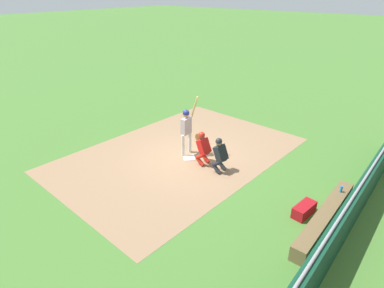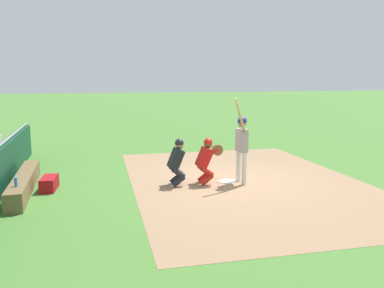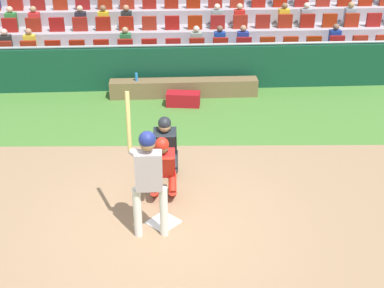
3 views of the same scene
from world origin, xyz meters
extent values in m
plane|color=#45752F|center=(0.00, 0.00, 0.00)|extent=(160.00, 160.00, 0.00)
cube|color=#937153|center=(0.00, 0.50, 0.00)|extent=(9.70, 6.76, 0.01)
cube|color=white|center=(0.00, 0.00, 0.02)|extent=(0.62, 0.62, 0.02)
cylinder|color=silver|center=(-0.01, 0.30, 0.44)|extent=(0.13, 0.13, 0.88)
cylinder|color=silver|center=(0.40, 0.30, 0.44)|extent=(0.13, 0.13, 0.88)
cube|color=#A29195|center=(0.19, 0.30, 1.20)|extent=(0.41, 0.22, 0.63)
sphere|color=#A7724C|center=(0.19, 0.30, 1.66)|extent=(0.23, 0.23, 0.23)
sphere|color=navy|center=(0.19, 0.30, 1.73)|extent=(0.26, 0.26, 0.26)
cylinder|color=#A29195|center=(0.24, 0.28, 1.49)|extent=(0.45, 0.14, 0.14)
cylinder|color=#A29195|center=(0.40, 0.27, 1.49)|extent=(0.17, 0.15, 0.13)
cylinder|color=tan|center=(0.46, 0.12, 1.94)|extent=(0.08, 0.33, 0.85)
sphere|color=black|center=(0.45, 0.25, 1.52)|extent=(0.06, 0.06, 0.06)
cylinder|color=red|center=(-0.17, -0.67, 0.15)|extent=(0.15, 0.39, 0.34)
cylinder|color=red|center=(-0.17, -0.67, 0.37)|extent=(0.15, 0.39, 0.33)
cylinder|color=red|center=(0.15, -0.67, 0.15)|extent=(0.15, 0.39, 0.34)
cylinder|color=red|center=(0.15, -0.67, 0.37)|extent=(0.15, 0.39, 0.33)
cube|color=red|center=(-0.01, -0.71, 0.73)|extent=(0.43, 0.45, 0.60)
cube|color=red|center=(-0.01, -0.59, 0.73)|extent=(0.39, 0.24, 0.44)
sphere|color=brown|center=(-0.01, -0.60, 1.09)|extent=(0.22, 0.22, 0.22)
cube|color=black|center=(-0.01, -0.60, 1.09)|extent=(0.20, 0.12, 0.20)
sphere|color=red|center=(-0.01, -0.60, 1.16)|extent=(0.24, 0.24, 0.24)
cylinder|color=brown|center=(0.12, -0.37, 0.95)|extent=(0.08, 0.30, 0.30)
cylinder|color=red|center=(0.14, -0.55, 0.88)|extent=(0.14, 0.40, 0.22)
cylinder|color=#202228|center=(-0.22, -1.44, 0.15)|extent=(0.15, 0.39, 0.34)
cylinder|color=#202228|center=(-0.22, -1.44, 0.37)|extent=(0.15, 0.39, 0.33)
cylinder|color=#202228|center=(0.10, -1.46, 0.15)|extent=(0.15, 0.39, 0.34)
cylinder|color=#202228|center=(0.10, -1.46, 0.37)|extent=(0.15, 0.39, 0.33)
cube|color=black|center=(-0.06, -1.50, 0.73)|extent=(0.43, 0.44, 0.60)
cube|color=#202228|center=(-0.06, -1.38, 0.73)|extent=(0.39, 0.23, 0.45)
sphere|color=#A57C56|center=(-0.06, -1.39, 1.10)|extent=(0.22, 0.22, 0.22)
cube|color=black|center=(-0.06, -1.39, 1.10)|extent=(0.20, 0.12, 0.20)
sphere|color=#202228|center=(-0.06, -1.39, 1.16)|extent=(0.24, 0.24, 0.24)
cube|color=#103F2A|center=(0.00, -5.92, 0.57)|extent=(12.04, 0.24, 1.14)
cylinder|color=gray|center=(0.00, -5.92, 1.18)|extent=(12.04, 0.07, 0.07)
cube|color=brown|center=(-0.56, -5.37, 0.22)|extent=(3.77, 0.40, 0.44)
cylinder|color=blue|center=(0.64, -5.38, 0.54)|extent=(0.07, 0.07, 0.20)
cube|color=maroon|center=(-0.52, -4.77, 0.17)|extent=(0.86, 0.46, 0.34)
cube|color=#9E959E|center=(0.00, -7.76, 0.21)|extent=(17.67, 0.90, 0.43)
cube|color=maroon|center=(-6.57, -7.63, 0.64)|extent=(0.44, 0.10, 0.42)
cube|color=maroon|center=(-5.88, -7.63, 0.64)|extent=(0.44, 0.10, 0.42)
cube|color=maroon|center=(-5.19, -7.63, 0.64)|extent=(0.44, 0.10, 0.42)
cube|color=navy|center=(-5.19, -7.86, 0.69)|extent=(0.32, 0.22, 0.52)
sphere|color=brown|center=(-5.19, -7.86, 1.05)|extent=(0.19, 0.19, 0.19)
cube|color=maroon|center=(-4.50, -7.63, 0.64)|extent=(0.44, 0.10, 0.42)
cube|color=maroon|center=(-3.80, -7.63, 0.64)|extent=(0.44, 0.10, 0.42)
cube|color=maroon|center=(-3.11, -7.63, 0.64)|extent=(0.44, 0.10, 0.42)
cube|color=maroon|center=(-2.42, -7.63, 0.64)|extent=(0.44, 0.10, 0.42)
cube|color=navy|center=(-2.42, -7.86, 0.69)|extent=(0.32, 0.22, 0.52)
sphere|color=#AC775A|center=(-2.42, -7.86, 1.05)|extent=(0.19, 0.19, 0.19)
cube|color=maroon|center=(-1.73, -7.63, 0.64)|extent=(0.44, 0.10, 0.42)
cube|color=navy|center=(-1.73, -7.86, 0.69)|extent=(0.32, 0.22, 0.52)
sphere|color=brown|center=(-1.73, -7.86, 1.05)|extent=(0.19, 0.19, 0.19)
cube|color=maroon|center=(-1.04, -7.63, 0.64)|extent=(0.44, 0.10, 0.42)
cube|color=gray|center=(-1.04, -7.86, 0.69)|extent=(0.32, 0.22, 0.52)
sphere|color=beige|center=(-1.04, -7.86, 1.05)|extent=(0.19, 0.19, 0.19)
cube|color=maroon|center=(-0.35, -7.63, 0.64)|extent=(0.44, 0.10, 0.42)
cube|color=maroon|center=(0.35, -7.63, 0.64)|extent=(0.44, 0.10, 0.42)
cube|color=maroon|center=(1.04, -7.63, 0.64)|extent=(0.44, 0.10, 0.42)
cube|color=#296B3A|center=(1.04, -7.86, 0.69)|extent=(0.32, 0.22, 0.52)
sphere|color=tan|center=(1.04, -7.86, 1.05)|extent=(0.19, 0.19, 0.19)
cube|color=maroon|center=(1.73, -7.63, 0.64)|extent=(0.44, 0.10, 0.42)
cube|color=maroon|center=(2.42, -7.63, 0.64)|extent=(0.44, 0.10, 0.42)
cube|color=maroon|center=(3.11, -7.63, 0.64)|extent=(0.44, 0.10, 0.42)
cube|color=maroon|center=(3.80, -7.63, 0.64)|extent=(0.44, 0.10, 0.42)
cube|color=gold|center=(3.80, -7.86, 0.69)|extent=(0.32, 0.22, 0.52)
sphere|color=#A97356|center=(3.80, -7.86, 1.05)|extent=(0.19, 0.19, 0.19)
cube|color=maroon|center=(4.50, -7.63, 0.64)|extent=(0.44, 0.10, 0.42)
cube|color=black|center=(4.50, -7.86, 0.69)|extent=(0.32, 0.22, 0.52)
sphere|color=beige|center=(4.50, -7.86, 1.05)|extent=(0.19, 0.19, 0.19)
cube|color=#9E959E|center=(0.00, -8.66, 0.43)|extent=(17.67, 0.90, 0.85)
cube|color=maroon|center=(-6.57, -8.53, 1.06)|extent=(0.44, 0.10, 0.42)
cube|color=maroon|center=(-5.88, -8.53, 1.06)|extent=(0.44, 0.10, 0.42)
cube|color=gray|center=(-5.88, -8.76, 1.11)|extent=(0.32, 0.22, 0.52)
sphere|color=#A67B4E|center=(-5.88, -8.76, 1.47)|extent=(0.19, 0.19, 0.19)
cube|color=maroon|center=(-5.19, -8.53, 1.06)|extent=(0.44, 0.10, 0.42)
cube|color=maroon|center=(-4.50, -8.53, 1.06)|extent=(0.44, 0.10, 0.42)
cube|color=gray|center=(-4.50, -8.76, 1.11)|extent=(0.32, 0.22, 0.52)
sphere|color=beige|center=(-4.50, -8.76, 1.47)|extent=(0.19, 0.19, 0.19)
cube|color=maroon|center=(-3.80, -8.53, 1.06)|extent=(0.44, 0.10, 0.42)
cube|color=gold|center=(-3.80, -8.76, 1.11)|extent=(0.32, 0.22, 0.52)
sphere|color=brown|center=(-3.80, -8.76, 1.47)|extent=(0.19, 0.19, 0.19)
cube|color=maroon|center=(-3.11, -8.53, 1.06)|extent=(0.44, 0.10, 0.42)
cube|color=maroon|center=(-2.42, -8.53, 1.06)|extent=(0.44, 0.10, 0.42)
cube|color=red|center=(-2.42, -8.76, 1.11)|extent=(0.32, 0.22, 0.52)
sphere|color=#CFAC85|center=(-2.42, -8.76, 1.47)|extent=(0.19, 0.19, 0.19)
cube|color=maroon|center=(-1.73, -8.53, 1.06)|extent=(0.44, 0.10, 0.42)
cube|color=gray|center=(-1.73, -8.76, 1.11)|extent=(0.32, 0.22, 0.52)
sphere|color=beige|center=(-1.73, -8.76, 1.47)|extent=(0.19, 0.19, 0.19)
cube|color=maroon|center=(-1.04, -8.53, 1.06)|extent=(0.44, 0.10, 0.42)
cube|color=maroon|center=(-0.35, -8.53, 1.06)|extent=(0.44, 0.10, 0.42)
cube|color=maroon|center=(0.35, -8.53, 1.06)|extent=(0.44, 0.10, 0.42)
cube|color=maroon|center=(1.04, -8.53, 1.06)|extent=(0.44, 0.10, 0.42)
cube|color=#212624|center=(1.04, -8.76, 1.11)|extent=(0.32, 0.22, 0.52)
sphere|color=#B07250|center=(1.04, -8.76, 1.47)|extent=(0.19, 0.19, 0.19)
cube|color=maroon|center=(1.73, -8.53, 1.06)|extent=(0.44, 0.10, 0.42)
cube|color=gold|center=(1.73, -8.76, 1.11)|extent=(0.32, 0.22, 0.52)
sphere|color=brown|center=(1.73, -8.76, 1.47)|extent=(0.19, 0.19, 0.19)
cube|color=maroon|center=(2.42, -8.53, 1.06)|extent=(0.44, 0.10, 0.42)
cube|color=black|center=(2.42, -8.76, 1.11)|extent=(0.32, 0.22, 0.52)
sphere|color=tan|center=(2.42, -8.76, 1.47)|extent=(0.19, 0.19, 0.19)
cube|color=maroon|center=(3.11, -8.53, 1.06)|extent=(0.44, 0.10, 0.42)
cube|color=maroon|center=(3.80, -8.53, 1.06)|extent=(0.44, 0.10, 0.42)
cube|color=red|center=(3.80, -8.76, 1.11)|extent=(0.32, 0.22, 0.52)
sphere|color=#A27D57|center=(3.80, -8.76, 1.47)|extent=(0.19, 0.19, 0.19)
cube|color=maroon|center=(4.50, -8.53, 1.06)|extent=(0.44, 0.10, 0.42)
cube|color=#307B37|center=(4.50, -8.76, 1.11)|extent=(0.32, 0.22, 0.52)
sphere|color=#D3A486|center=(4.50, -8.76, 1.47)|extent=(0.19, 0.19, 0.19)
cube|color=#9E959E|center=(0.00, -9.56, 0.64)|extent=(17.67, 0.90, 1.28)
cube|color=maroon|center=(-5.88, -9.43, 1.49)|extent=(0.44, 0.10, 0.42)
cube|color=maroon|center=(-5.19, -9.43, 1.49)|extent=(0.44, 0.10, 0.42)
cube|color=maroon|center=(-4.50, -9.43, 1.49)|extent=(0.44, 0.10, 0.42)
cube|color=maroon|center=(-3.80, -9.43, 1.49)|extent=(0.44, 0.10, 0.42)
cube|color=maroon|center=(-3.11, -9.43, 1.49)|extent=(0.44, 0.10, 0.42)
cube|color=maroon|center=(-2.42, -9.43, 1.49)|extent=(0.44, 0.10, 0.42)
cube|color=maroon|center=(-1.73, -9.43, 1.49)|extent=(0.44, 0.10, 0.42)
cube|color=maroon|center=(-1.04, -9.43, 1.49)|extent=(0.44, 0.10, 0.42)
cube|color=maroon|center=(-0.35, -9.43, 1.49)|extent=(0.44, 0.10, 0.42)
cube|color=maroon|center=(0.35, -9.43, 1.49)|extent=(0.44, 0.10, 0.42)
cube|color=maroon|center=(1.04, -9.43, 1.49)|extent=(0.44, 0.10, 0.42)
cube|color=maroon|center=(1.73, -9.43, 1.49)|extent=(0.44, 0.10, 0.42)
cube|color=maroon|center=(2.42, -9.43, 1.49)|extent=(0.44, 0.10, 0.42)
cube|color=#2D2F2C|center=(2.42, -9.66, 1.54)|extent=(0.32, 0.22, 0.52)
cube|color=maroon|center=(3.11, -9.43, 1.49)|extent=(0.44, 0.10, 0.42)
cube|color=maroon|center=(3.80, -9.43, 1.49)|extent=(0.44, 0.10, 0.42)
cube|color=maroon|center=(4.50, -9.43, 1.49)|extent=(0.44, 0.10, 0.42)
cube|color=red|center=(4.50, -9.66, 1.54)|extent=(0.32, 0.22, 0.52)
cube|color=#9E959E|center=(0.00, -10.46, 0.85)|extent=(17.67, 0.90, 1.71)
camera|label=1|loc=(-8.39, -7.07, 5.96)|focal=30.23mm
camera|label=2|loc=(10.02, -3.88, 2.82)|focal=36.77mm
camera|label=3|loc=(-0.09, 6.86, 5.17)|focal=47.89mm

